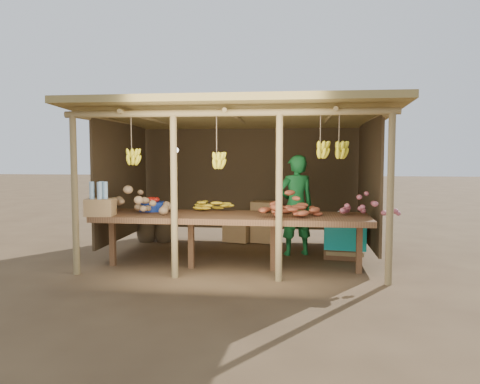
# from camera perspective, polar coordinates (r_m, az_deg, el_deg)

# --- Properties ---
(ground) EXTENTS (60.00, 60.00, 0.00)m
(ground) POSITION_cam_1_polar(r_m,az_deg,el_deg) (7.79, 0.00, -7.72)
(ground) COLOR brown
(ground) RESTS_ON ground
(stall_structure) EXTENTS (4.70, 3.50, 2.43)m
(stall_structure) POSITION_cam_1_polar(r_m,az_deg,el_deg) (7.54, 0.02, 6.51)
(stall_structure) COLOR #947A4C
(stall_structure) RESTS_ON ground
(counter) EXTENTS (3.90, 1.05, 0.80)m
(counter) POSITION_cam_1_polar(r_m,az_deg,el_deg) (6.73, -1.01, -3.28)
(counter) COLOR brown
(counter) RESTS_ON ground
(potato_heap) EXTENTS (1.27, 0.97, 0.37)m
(potato_heap) POSITION_cam_1_polar(r_m,az_deg,el_deg) (7.04, -12.85, -1.02)
(potato_heap) COLOR #98754E
(potato_heap) RESTS_ON counter
(sweet_potato_heap) EXTENTS (1.06, 0.75, 0.36)m
(sweet_potato_heap) POSITION_cam_1_polar(r_m,az_deg,el_deg) (6.61, 6.03, -1.36)
(sweet_potato_heap) COLOR #9D4728
(sweet_potato_heap) RESTS_ON counter
(onion_heap) EXTENTS (1.02, 0.79, 0.36)m
(onion_heap) POSITION_cam_1_polar(r_m,az_deg,el_deg) (6.73, 15.25, -1.38)
(onion_heap) COLOR #B65865
(onion_heap) RESTS_ON counter
(banana_pile) EXTENTS (0.59, 0.41, 0.34)m
(banana_pile) POSITION_cam_1_polar(r_m,az_deg,el_deg) (7.15, -3.27, -0.94)
(banana_pile) COLOR yellow
(banana_pile) RESTS_ON counter
(tomato_basin) EXTENTS (0.40, 0.40, 0.21)m
(tomato_basin) POSITION_cam_1_polar(r_m,az_deg,el_deg) (7.28, -10.66, -1.61)
(tomato_basin) COLOR navy
(tomato_basin) RESTS_ON counter
(bottle_box) EXTENTS (0.42, 0.35, 0.49)m
(bottle_box) POSITION_cam_1_polar(r_m,az_deg,el_deg) (6.86, -16.67, -1.25)
(bottle_box) COLOR #A07747
(bottle_box) RESTS_ON counter
(vendor) EXTENTS (0.70, 0.58, 1.66)m
(vendor) POSITION_cam_1_polar(r_m,az_deg,el_deg) (7.76, 6.82, -1.61)
(vendor) COLOR #197230
(vendor) RESTS_ON ground
(tarp_crate) EXTENTS (0.72, 0.64, 0.77)m
(tarp_crate) POSITION_cam_1_polar(r_m,az_deg,el_deg) (7.75, 12.49, -5.51)
(tarp_crate) COLOR brown
(tarp_crate) RESTS_ON ground
(carton_stack) EXTENTS (1.09, 0.49, 0.76)m
(carton_stack) POSITION_cam_1_polar(r_m,az_deg,el_deg) (8.83, 2.00, -4.04)
(carton_stack) COLOR #A07747
(carton_stack) RESTS_ON ground
(burlap_sacks) EXTENTS (0.73, 0.38, 0.52)m
(burlap_sacks) POSITION_cam_1_polar(r_m,az_deg,el_deg) (9.08, -10.25, -4.58)
(burlap_sacks) COLOR #43331F
(burlap_sacks) RESTS_ON ground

